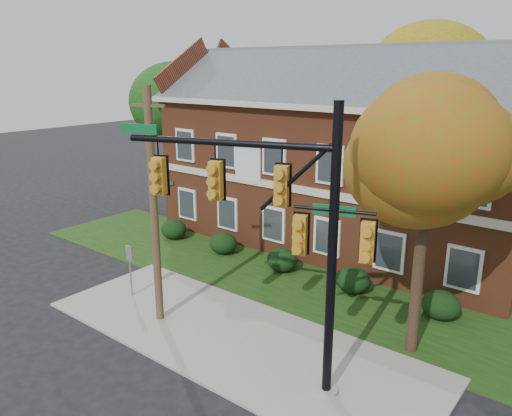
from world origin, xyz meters
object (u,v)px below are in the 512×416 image
Objects in this scene: apartment_building at (344,146)px; hedge_far_left at (174,229)px; sign_post at (130,263)px; tree_near_right at (437,145)px; hedge_far_right at (441,305)px; tree_left_rear at (189,103)px; hedge_right at (353,280)px; tree_far_rear at (434,65)px; hedge_center at (282,260)px; utility_pole at (154,208)px; hedge_left at (223,243)px; traffic_signal at (279,218)px.

apartment_building reaches higher than hedge_far_left.
sign_post is at bearing -56.32° from hedge_far_left.
apartment_building reaches higher than tree_near_right.
tree_left_rear is (-16.73, 4.14, 6.16)m from hedge_far_right.
hedge_right is 0.12× the size of tree_far_rear.
hedge_center is 7.37m from utility_pole.
hedge_far_left is at bearing -56.58° from tree_left_rear.
tree_near_right is (0.22, -2.83, 6.14)m from hedge_far_right.
tree_far_rear reaches higher than hedge_far_left.
tree_near_right is (3.72, -2.83, 6.14)m from hedge_right.
tree_left_rear reaches higher than hedge_right.
tree_left_rear reaches higher than hedge_left.
hedge_far_right is 0.65× the size of sign_post.
tree_near_right is at bearing -48.23° from apartment_building.
hedge_left is at bearing 121.55° from traffic_signal.
traffic_signal is (11.63, -6.78, 4.46)m from hedge_far_left.
hedge_center is 7.00m from hedge_far_right.
hedge_right is 0.16× the size of tree_near_right.
apartment_building is 13.43× the size of hedge_right.
hedge_far_right is at bearing 94.52° from tree_near_right.
apartment_building reaches higher than utility_pole.
traffic_signal is at bearing -68.94° from apartment_building.
hedge_right is at bearing 35.30° from sign_post.
hedge_far_right is (7.00, -5.25, -4.46)m from apartment_building.
tree_far_rear reaches higher than hedge_center.
tree_left_rear is at bearing 116.12° from utility_pole.
hedge_center is 3.50m from hedge_right.
apartment_building is at bearing 123.67° from hedge_right.
hedge_far_right is 6.77m from tree_near_right.
sign_post is at bearing 152.29° from utility_pole.
traffic_signal is 3.73× the size of sign_post.
tree_far_rear is at bearing 84.15° from hedge_center.
tree_far_rear is 20.11m from utility_pole.
apartment_building is 7.73m from hedge_left.
hedge_right is at bearing 180.00° from hedge_far_right.
traffic_signal reaches higher than hedge_right.
tree_near_right reaches higher than hedge_center.
utility_pole reaches higher than sign_post.
tree_far_rear reaches higher than hedge_far_right.
hedge_far_left is 0.65× the size of sign_post.
hedge_far_right is 8.45m from traffic_signal.
tree_far_rear reaches higher than apartment_building.
tree_left_rear is (-13.23, 4.14, 6.16)m from hedge_right.
traffic_signal is (14.36, -10.92, -1.70)m from tree_left_rear.
apartment_building is 13.43× the size of hedge_far_right.
traffic_signal is (-2.59, -3.94, -1.69)m from tree_near_right.
apartment_building is 13.43× the size of hedge_left.
tree_near_right reaches higher than utility_pole.
hedge_center is at bearing 158.58° from tree_near_right.
utility_pole is (-0.85, -6.34, 3.65)m from hedge_center.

